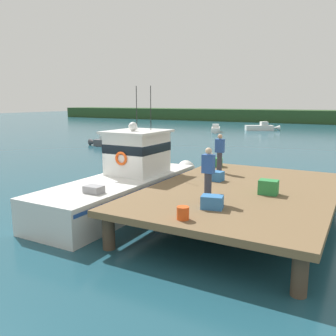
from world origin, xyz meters
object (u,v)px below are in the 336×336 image
(moored_boat_mid_harbor, at_px, (216,129))
(deckhand_by_the_boat, at_px, (208,173))
(crate_stack_mid_dock, at_px, (215,176))
(crate_stack_near_edge, at_px, (268,187))
(bait_bucket, at_px, (183,213))
(mooring_buoy_channel_marker, at_px, (135,163))
(moored_boat_outer_mooring, at_px, (108,142))
(main_fishing_boat, at_px, (129,181))
(crate_single_by_cleat, at_px, (216,162))
(crate_single_far, at_px, (212,202))
(mooring_buoy_spare_mooring, at_px, (210,155))
(moored_boat_far_right, at_px, (262,127))
(mooring_buoy_outer, at_px, (153,135))
(deckhand_further_back, at_px, (220,152))

(moored_boat_mid_harbor, bearing_deg, deckhand_by_the_boat, -68.97)
(crate_stack_mid_dock, height_order, moored_boat_mid_harbor, crate_stack_mid_dock)
(crate_stack_near_edge, height_order, bait_bucket, crate_stack_near_edge)
(moored_boat_mid_harbor, bearing_deg, mooring_buoy_channel_marker, -79.35)
(bait_bucket, height_order, moored_boat_outer_mooring, bait_bucket)
(main_fishing_boat, height_order, crate_stack_near_edge, main_fishing_boat)
(moored_boat_outer_mooring, bearing_deg, deckhand_by_the_boat, -44.54)
(crate_stack_near_edge, height_order, crate_single_by_cleat, crate_stack_near_edge)
(crate_single_far, relative_size, mooring_buoy_spare_mooring, 1.42)
(crate_single_by_cleat, distance_m, moored_boat_outer_mooring, 18.66)
(mooring_buoy_channel_marker, bearing_deg, moored_boat_mid_harbor, 100.65)
(crate_stack_mid_dock, xyz_separation_m, bait_bucket, (0.96, -4.66, -0.01))
(moored_boat_mid_harbor, bearing_deg, main_fishing_boat, -74.20)
(moored_boat_far_right, bearing_deg, mooring_buoy_spare_mooring, -83.37)
(moored_boat_mid_harbor, relative_size, mooring_buoy_outer, 8.51)
(crate_single_far, xyz_separation_m, moored_boat_far_right, (-9.51, 42.43, -0.96))
(bait_bucket, distance_m, moored_boat_mid_harbor, 40.31)
(crate_single_far, xyz_separation_m, deckhand_further_back, (-1.68, 4.96, 0.67))
(moored_boat_outer_mooring, height_order, moored_boat_far_right, moored_boat_far_right)
(main_fishing_boat, bearing_deg, crate_single_far, -28.20)
(deckhand_by_the_boat, bearing_deg, deckhand_further_back, 106.41)
(main_fishing_boat, bearing_deg, moored_boat_mid_harbor, 105.80)
(deckhand_further_back, bearing_deg, crate_stack_mid_dock, -74.75)
(deckhand_further_back, xyz_separation_m, mooring_buoy_channel_marker, (-7.49, 4.74, -1.83))
(moored_boat_mid_harbor, bearing_deg, crate_stack_near_edge, -66.02)
(crate_stack_near_edge, relative_size, moored_boat_mid_harbor, 0.14)
(main_fishing_boat, bearing_deg, deckhand_by_the_boat, -23.07)
(bait_bucket, relative_size, mooring_buoy_channel_marker, 0.73)
(crate_single_far, relative_size, crate_stack_mid_dock, 1.00)
(crate_stack_near_edge, xyz_separation_m, bait_bucket, (-1.31, -3.59, -0.07))
(crate_single_by_cleat, distance_m, bait_bucket, 7.76)
(crate_stack_mid_dock, bearing_deg, moored_boat_outer_mooring, 139.13)
(main_fishing_boat, distance_m, moored_boat_outer_mooring, 19.60)
(crate_stack_mid_dock, xyz_separation_m, moored_boat_far_right, (-8.25, 39.02, -0.95))
(main_fishing_boat, xyz_separation_m, crate_stack_near_edge, (5.57, -0.10, 0.43))
(mooring_buoy_spare_mooring, bearing_deg, deckhand_by_the_boat, -68.16)
(bait_bucket, bearing_deg, moored_boat_mid_harbor, 110.21)
(mooring_buoy_spare_mooring, bearing_deg, moored_boat_far_right, 96.63)
(mooring_buoy_spare_mooring, bearing_deg, moored_boat_outer_mooring, 170.91)
(crate_stack_near_edge, height_order, crate_single_far, crate_stack_near_edge)
(deckhand_further_back, distance_m, moored_boat_mid_harbor, 34.05)
(crate_single_far, distance_m, deckhand_further_back, 5.28)
(mooring_buoy_spare_mooring, bearing_deg, deckhand_further_back, -66.07)
(moored_boat_mid_harbor, relative_size, moored_boat_far_right, 0.92)
(moored_boat_mid_harbor, distance_m, moored_boat_far_right, 7.52)
(crate_stack_near_edge, distance_m, mooring_buoy_outer, 31.14)
(main_fishing_boat, xyz_separation_m, moored_boat_far_right, (-4.95, 39.98, -0.58))
(crate_single_by_cleat, relative_size, mooring_buoy_outer, 1.17)
(moored_boat_outer_mooring, bearing_deg, mooring_buoy_spare_mooring, -9.09)
(bait_bucket, height_order, moored_boat_far_right, bait_bucket)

